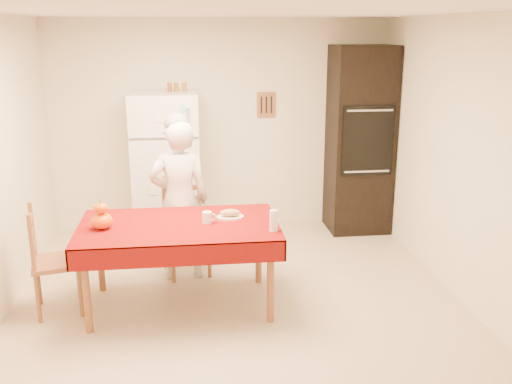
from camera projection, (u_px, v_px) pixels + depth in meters
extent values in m
plane|color=tan|center=(239.00, 308.00, 5.03)|extent=(4.50, 4.50, 0.00)
cube|color=beige|center=(221.00, 126.00, 6.84)|extent=(4.00, 0.02, 2.50)
cube|color=beige|center=(283.00, 288.00, 2.54)|extent=(4.00, 0.02, 2.50)
cube|color=beige|center=(468.00, 163.00, 4.92)|extent=(0.02, 4.50, 2.50)
cube|color=white|center=(236.00, 11.00, 4.35)|extent=(4.00, 4.50, 0.02)
cube|color=brown|center=(266.00, 105.00, 6.82)|extent=(0.22, 0.02, 0.30)
cube|color=white|center=(166.00, 167.00, 6.52)|extent=(0.75, 0.70, 1.70)
cube|color=silver|center=(188.00, 119.00, 6.03)|extent=(0.03, 0.03, 0.25)
cube|color=silver|center=(190.00, 188.00, 6.23)|extent=(0.03, 0.03, 0.60)
cube|color=black|center=(360.00, 140.00, 6.76)|extent=(0.70, 0.60, 2.20)
cube|color=black|center=(368.00, 141.00, 6.45)|extent=(0.59, 0.02, 0.80)
cylinder|color=brown|center=(86.00, 292.00, 4.53)|extent=(0.06, 0.06, 0.71)
cylinder|color=brown|center=(100.00, 255.00, 5.27)|extent=(0.06, 0.06, 0.71)
cylinder|color=brown|center=(270.00, 282.00, 4.70)|extent=(0.06, 0.06, 0.71)
cylinder|color=brown|center=(259.00, 248.00, 5.45)|extent=(0.06, 0.06, 0.71)
cube|color=brown|center=(179.00, 228.00, 4.88)|extent=(1.60, 0.90, 0.04)
cube|color=#5B0507|center=(179.00, 225.00, 4.88)|extent=(1.70, 1.00, 0.01)
cylinder|color=brown|center=(173.00, 262.00, 5.48)|extent=(0.04, 0.04, 0.43)
cylinder|color=brown|center=(166.00, 249.00, 5.78)|extent=(0.04, 0.04, 0.43)
cylinder|color=brown|center=(209.00, 257.00, 5.60)|extent=(0.04, 0.04, 0.43)
cylinder|color=brown|center=(200.00, 245.00, 5.90)|extent=(0.04, 0.04, 0.43)
cube|color=brown|center=(187.00, 231.00, 5.63)|extent=(0.50, 0.49, 0.04)
cube|color=brown|center=(182.00, 202.00, 5.71)|extent=(0.36, 0.11, 0.50)
cylinder|color=brown|center=(81.00, 293.00, 4.82)|extent=(0.04, 0.04, 0.43)
cylinder|color=brown|center=(38.00, 299.00, 4.71)|extent=(0.04, 0.04, 0.43)
cylinder|color=brown|center=(78.00, 276.00, 5.15)|extent=(0.04, 0.04, 0.43)
cylinder|color=brown|center=(38.00, 282.00, 5.04)|extent=(0.04, 0.04, 0.43)
cube|color=brown|center=(56.00, 262.00, 4.87)|extent=(0.48, 0.50, 0.04)
cube|color=brown|center=(32.00, 237.00, 4.75)|extent=(0.11, 0.36, 0.50)
imported|color=silver|center=(180.00, 201.00, 5.46)|extent=(0.60, 0.42, 1.57)
cylinder|color=white|center=(207.00, 217.00, 4.89)|extent=(0.08, 0.08, 0.10)
ellipsoid|color=#E96205|center=(102.00, 221.00, 4.74)|extent=(0.18, 0.18, 0.14)
ellipsoid|color=#D85605|center=(101.00, 208.00, 4.71)|extent=(0.12, 0.12, 0.09)
cylinder|color=white|center=(274.00, 220.00, 4.69)|extent=(0.07, 0.07, 0.18)
cylinder|color=white|center=(230.00, 217.00, 5.03)|extent=(0.24, 0.24, 0.02)
ellipsoid|color=#A27B50|center=(230.00, 213.00, 5.02)|extent=(0.18, 0.10, 0.06)
cylinder|color=brown|center=(170.00, 87.00, 6.33)|extent=(0.05, 0.05, 0.10)
cylinder|color=brown|center=(176.00, 87.00, 6.33)|extent=(0.05, 0.05, 0.10)
cylinder|color=#95621B|center=(184.00, 87.00, 6.34)|extent=(0.05, 0.05, 0.10)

